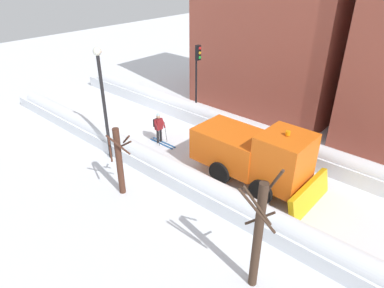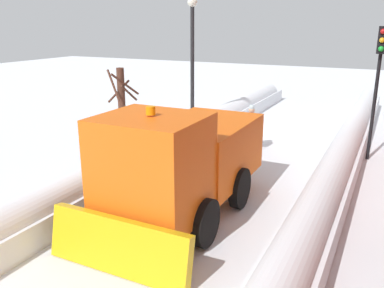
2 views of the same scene
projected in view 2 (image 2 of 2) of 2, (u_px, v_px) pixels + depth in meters
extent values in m
plane|color=white|center=(187.00, 226.00, 9.96)|extent=(80.00, 80.00, 0.00)
cube|color=white|center=(308.00, 239.00, 8.62)|extent=(1.10, 36.00, 0.77)
cylinder|color=white|center=(309.00, 222.00, 8.51)|extent=(0.90, 34.20, 0.90)
cube|color=white|center=(93.00, 193.00, 11.10)|extent=(1.10, 36.00, 0.66)
cylinder|color=white|center=(92.00, 182.00, 11.01)|extent=(0.90, 34.20, 0.90)
cube|color=orange|center=(204.00, 150.00, 11.27)|extent=(2.30, 3.40, 1.60)
cube|color=orange|center=(152.00, 168.00, 8.85)|extent=(2.20, 2.00, 2.30)
cube|color=black|center=(125.00, 158.00, 7.88)|extent=(1.85, 0.06, 1.01)
cube|color=gold|center=(118.00, 246.00, 8.04)|extent=(3.20, 0.46, 1.13)
cylinder|color=orange|center=(151.00, 111.00, 8.49)|extent=(0.20, 0.20, 0.18)
cylinder|color=black|center=(205.00, 223.00, 8.96)|extent=(0.25, 1.10, 1.10)
cylinder|color=black|center=(120.00, 203.00, 9.94)|extent=(0.25, 1.10, 1.10)
cylinder|color=black|center=(240.00, 188.00, 10.85)|extent=(0.25, 1.10, 1.10)
cylinder|color=black|center=(165.00, 174.00, 11.83)|extent=(0.25, 1.10, 1.10)
cylinder|color=black|center=(253.00, 140.00, 15.76)|extent=(0.14, 0.14, 0.82)
cylinder|color=black|center=(248.00, 140.00, 15.85)|extent=(0.14, 0.14, 0.82)
cube|color=maroon|center=(251.00, 122.00, 15.60)|extent=(0.42, 0.26, 0.62)
cube|color=black|center=(253.00, 120.00, 15.77)|extent=(0.32, 0.16, 0.44)
sphere|color=tan|center=(252.00, 110.00, 15.47)|extent=(0.24, 0.24, 0.24)
sphere|color=silver|center=(252.00, 107.00, 15.44)|extent=(0.22, 0.22, 0.22)
cylinder|color=maroon|center=(257.00, 123.00, 15.39)|extent=(0.09, 0.33, 0.56)
cylinder|color=maroon|center=(244.00, 121.00, 15.62)|extent=(0.09, 0.33, 0.56)
cube|color=#194C8C|center=(251.00, 152.00, 15.66)|extent=(0.09, 1.80, 0.03)
cube|color=#194C8C|center=(245.00, 151.00, 15.75)|extent=(0.09, 1.80, 0.03)
cylinder|color=#262628|center=(256.00, 138.00, 15.43)|extent=(0.02, 0.19, 1.19)
cylinder|color=#262628|center=(241.00, 136.00, 15.69)|extent=(0.02, 0.19, 1.19)
cylinder|color=black|center=(374.00, 108.00, 14.35)|extent=(0.12, 0.12, 3.78)
cube|color=black|center=(382.00, 40.00, 13.57)|extent=(0.28, 0.24, 0.90)
sphere|color=red|center=(383.00, 31.00, 13.38)|extent=(0.18, 0.18, 0.18)
sphere|color=gold|center=(382.00, 40.00, 13.46)|extent=(0.18, 0.18, 0.18)
sphere|color=green|center=(381.00, 49.00, 13.53)|extent=(0.18, 0.18, 0.18)
cylinder|color=black|center=(192.00, 75.00, 16.99)|extent=(0.16, 0.16, 5.40)
sphere|color=silver|center=(192.00, 2.00, 16.17)|extent=(0.40, 0.40, 0.40)
cylinder|color=#4B2C20|center=(122.00, 110.00, 15.43)|extent=(0.28, 0.28, 3.19)
cylinder|color=#4B2C20|center=(125.00, 84.00, 14.82)|extent=(0.52, 1.07, 0.91)
cylinder|color=#4B2C20|center=(113.00, 85.00, 14.97)|extent=(0.84, 0.49, 1.10)
cylinder|color=#4B2C20|center=(129.00, 93.00, 15.11)|extent=(0.13, 1.02, 0.74)
cylinder|color=#4B2C20|center=(119.00, 91.00, 15.50)|extent=(0.55, 0.80, 0.85)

